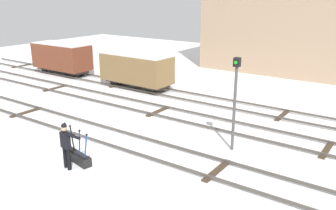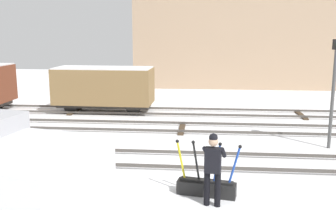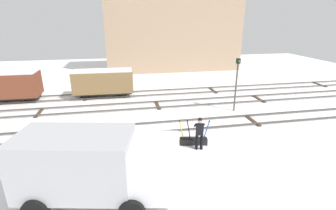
{
  "view_description": "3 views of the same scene",
  "coord_description": "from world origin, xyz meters",
  "px_view_note": "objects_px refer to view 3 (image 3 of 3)",
  "views": [
    {
      "loc": [
        11.14,
        -10.76,
        6.36
      ],
      "look_at": [
        1.69,
        2.8,
        1.1
      ],
      "focal_mm": 38.07,
      "sensor_mm": 36.0,
      "label": 1
    },
    {
      "loc": [
        0.83,
        -11.72,
        4.16
      ],
      "look_at": [
        -0.43,
        2.3,
        1.46
      ],
      "focal_mm": 40.68,
      "sensor_mm": 36.0,
      "label": 2
    },
    {
      "loc": [
        -2.69,
        -14.21,
        6.63
      ],
      "look_at": [
        0.4,
        1.96,
        0.83
      ],
      "focal_mm": 26.57,
      "sensor_mm": 36.0,
      "label": 3
    }
  ],
  "objects_px": {
    "rail_worker": "(199,131)",
    "freight_car_mid_siding": "(6,85)",
    "delivery_truck": "(97,164)",
    "switch_lever_frame": "(193,140)",
    "signal_post": "(237,80)",
    "freight_car_far_end": "(103,82)"
  },
  "relations": [
    {
      "from": "switch_lever_frame",
      "to": "freight_car_far_end",
      "type": "relative_size",
      "value": 0.33
    },
    {
      "from": "switch_lever_frame",
      "to": "rail_worker",
      "type": "height_order",
      "value": "rail_worker"
    },
    {
      "from": "signal_post",
      "to": "freight_car_mid_siding",
      "type": "bearing_deg",
      "value": 162.64
    },
    {
      "from": "rail_worker",
      "to": "switch_lever_frame",
      "type": "bearing_deg",
      "value": 114.16
    },
    {
      "from": "switch_lever_frame",
      "to": "freight_car_mid_siding",
      "type": "height_order",
      "value": "freight_car_mid_siding"
    },
    {
      "from": "signal_post",
      "to": "freight_car_far_end",
      "type": "height_order",
      "value": "signal_post"
    },
    {
      "from": "freight_car_mid_siding",
      "to": "delivery_truck",
      "type": "bearing_deg",
      "value": -58.92
    },
    {
      "from": "freight_car_mid_siding",
      "to": "freight_car_far_end",
      "type": "xyz_separation_m",
      "value": [
        7.73,
        0.0,
        -0.05
      ]
    },
    {
      "from": "rail_worker",
      "to": "delivery_truck",
      "type": "distance_m",
      "value": 5.78
    },
    {
      "from": "delivery_truck",
      "to": "signal_post",
      "type": "relative_size",
      "value": 1.56
    },
    {
      "from": "switch_lever_frame",
      "to": "freight_car_mid_siding",
      "type": "distance_m",
      "value": 16.4
    },
    {
      "from": "signal_post",
      "to": "freight_car_mid_siding",
      "type": "distance_m",
      "value": 18.33
    },
    {
      "from": "rail_worker",
      "to": "freight_car_far_end",
      "type": "xyz_separation_m",
      "value": [
        -5.39,
        10.53,
        0.33
      ]
    },
    {
      "from": "rail_worker",
      "to": "freight_car_mid_siding",
      "type": "height_order",
      "value": "freight_car_mid_siding"
    },
    {
      "from": "delivery_truck",
      "to": "freight_car_far_end",
      "type": "distance_m",
      "value": 13.59
    },
    {
      "from": "signal_post",
      "to": "freight_car_far_end",
      "type": "xyz_separation_m",
      "value": [
        -9.74,
        5.46,
        -1.03
      ]
    },
    {
      "from": "switch_lever_frame",
      "to": "signal_post",
      "type": "xyz_separation_m",
      "value": [
        4.49,
        4.5,
        2.15
      ]
    },
    {
      "from": "delivery_truck",
      "to": "freight_car_far_end",
      "type": "xyz_separation_m",
      "value": [
        -0.5,
        13.58,
        -0.21
      ]
    },
    {
      "from": "delivery_truck",
      "to": "signal_post",
      "type": "xyz_separation_m",
      "value": [
        9.24,
        8.12,
        0.82
      ]
    },
    {
      "from": "switch_lever_frame",
      "to": "rail_worker",
      "type": "xyz_separation_m",
      "value": [
        0.13,
        -0.57,
        0.79
      ]
    },
    {
      "from": "rail_worker",
      "to": "freight_car_mid_siding",
      "type": "distance_m",
      "value": 16.82
    },
    {
      "from": "freight_car_far_end",
      "to": "switch_lever_frame",
      "type": "bearing_deg",
      "value": -60.79
    }
  ]
}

